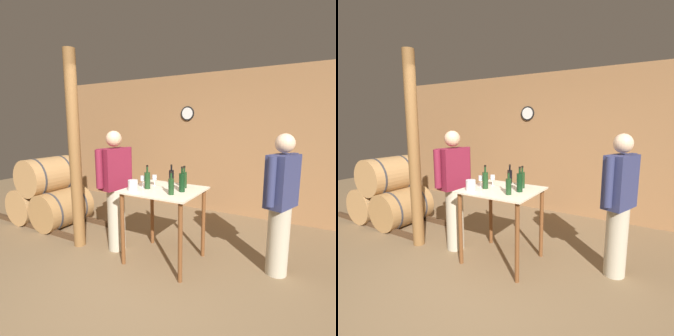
% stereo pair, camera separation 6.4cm
% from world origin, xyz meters
% --- Properties ---
extents(ground_plane, '(14.00, 14.00, 0.00)m').
position_xyz_m(ground_plane, '(0.00, 0.00, 0.00)').
color(ground_plane, brown).
extents(back_wall, '(8.40, 0.08, 2.70)m').
position_xyz_m(back_wall, '(-0.00, 2.97, 1.35)').
color(back_wall, '#996B42').
rests_on(back_wall, ground_plane).
extents(barrel_rack, '(2.20, 0.85, 1.18)m').
position_xyz_m(barrel_rack, '(-2.51, 0.95, 0.48)').
color(barrel_rack, '#4C331E').
rests_on(barrel_rack, ground_plane).
extents(tasting_table, '(0.91, 0.79, 0.94)m').
position_xyz_m(tasting_table, '(-0.07, 0.80, 0.75)').
color(tasting_table, beige).
rests_on(tasting_table, ground_plane).
extents(wooden_post, '(0.16, 0.16, 2.70)m').
position_xyz_m(wooden_post, '(-1.35, 0.56, 1.35)').
color(wooden_post, brown).
rests_on(wooden_post, ground_plane).
extents(wine_bottle_far_left, '(0.07, 0.07, 0.30)m').
position_xyz_m(wine_bottle_far_left, '(-0.27, 0.72, 1.05)').
color(wine_bottle_far_left, '#193819').
rests_on(wine_bottle_far_left, tasting_table).
extents(wine_bottle_left, '(0.07, 0.07, 0.26)m').
position_xyz_m(wine_bottle_left, '(-0.15, 1.13, 1.04)').
color(wine_bottle_left, black).
rests_on(wine_bottle_left, tasting_table).
extents(wine_bottle_center, '(0.07, 0.07, 0.28)m').
position_xyz_m(wine_bottle_center, '(0.11, 0.98, 1.05)').
color(wine_bottle_center, '#193819').
rests_on(wine_bottle_center, tasting_table).
extents(wine_bottle_right, '(0.07, 0.07, 0.27)m').
position_xyz_m(wine_bottle_right, '(0.12, 0.62, 1.04)').
color(wine_bottle_right, '#193819').
rests_on(wine_bottle_right, tasting_table).
extents(wine_bottle_far_right, '(0.07, 0.07, 0.30)m').
position_xyz_m(wine_bottle_far_right, '(0.17, 0.79, 1.06)').
color(wine_bottle_far_right, black).
rests_on(wine_bottle_far_right, tasting_table).
extents(wine_glass_near_left, '(0.06, 0.06, 0.15)m').
position_xyz_m(wine_glass_near_left, '(-0.35, 0.74, 1.05)').
color(wine_glass_near_left, silver).
rests_on(wine_glass_near_left, tasting_table).
extents(wine_glass_near_center, '(0.06, 0.06, 0.14)m').
position_xyz_m(wine_glass_near_center, '(-0.28, 0.89, 1.04)').
color(wine_glass_near_center, silver).
rests_on(wine_glass_near_center, tasting_table).
extents(ice_bucket, '(0.12, 0.12, 0.13)m').
position_xyz_m(ice_bucket, '(-0.36, 0.54, 1.00)').
color(ice_bucket, silver).
rests_on(ice_bucket, tasting_table).
extents(person_host, '(0.29, 0.58, 1.65)m').
position_xyz_m(person_host, '(-0.80, 0.74, 0.87)').
color(person_host, '#B7AD93').
rests_on(person_host, ground_plane).
extents(person_visitor_with_scarf, '(0.34, 0.56, 1.63)m').
position_xyz_m(person_visitor_with_scarf, '(1.23, 1.17, 0.86)').
color(person_visitor_with_scarf, '#B7AD93').
rests_on(person_visitor_with_scarf, ground_plane).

